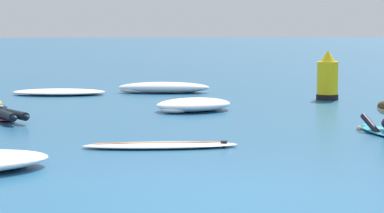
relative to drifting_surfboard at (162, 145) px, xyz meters
name	(u,v)px	position (x,y,z in m)	size (l,w,h in m)	color
ground_plane	(156,97)	(0.18, 6.97, -0.03)	(120.00, 120.00, 0.00)	#235B84
drifting_surfboard	(162,145)	(0.00, 0.00, 0.00)	(2.09, 0.50, 0.16)	silver
whitewater_front	(164,88)	(0.41, 8.02, 0.09)	(2.23, 0.99, 0.26)	white
whitewater_mid_right	(59,92)	(-2.02, 7.76, 0.03)	(2.19, 1.19, 0.13)	white
whitewater_back	(194,105)	(0.79, 4.26, 0.08)	(1.80, 1.58, 0.24)	white
channel_marker_buoy	(327,80)	(3.85, 6.12, 0.39)	(0.48, 0.48, 1.06)	yellow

